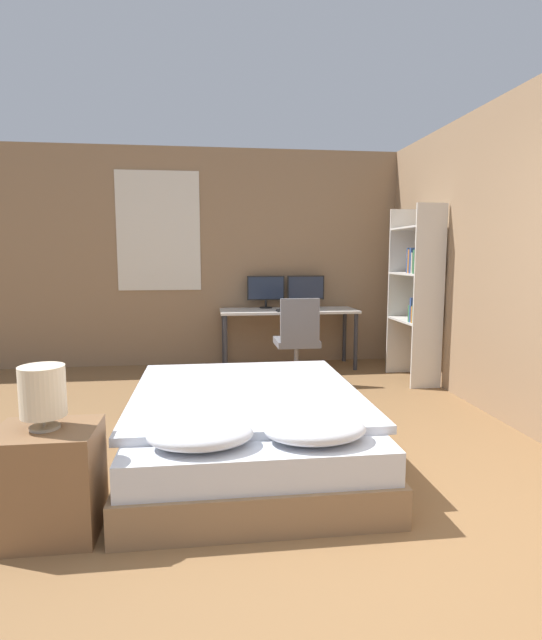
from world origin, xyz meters
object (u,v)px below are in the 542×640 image
nightstand (48,481)px  monitor_right (306,289)px  desk (288,316)px  bookshelf (417,286)px  monitor_left (266,290)px  keyboard (291,311)px  bedside_lamp (43,392)px  bed (247,426)px  office_chair (297,348)px  computer_mouse (313,309)px

nightstand → monitor_right: monitor_right is taller
desk → bookshelf: bearing=-34.4°
monitor_left → keyboard: (0.26, -0.40, -0.22)m
nightstand → keyboard: size_ratio=1.56×
bedside_lamp → keyboard: 3.79m
bookshelf → keyboard: bearing=152.1°
bed → monitor_right: (0.98, 2.95, 0.73)m
bedside_lamp → office_chair: 3.39m
bed → bookshelf: bearing=43.3°
nightstand → desk: size_ratio=0.33×
desk → keyboard: keyboard is taller
bed → bedside_lamp: bearing=-143.3°
office_chair → nightstand: bearing=-121.8°
bookshelf → bed: bearing=-136.7°
bed → keyboard: 2.70m
computer_mouse → office_chair: (-0.27, -0.48, -0.37)m
bedside_lamp → office_chair: size_ratio=0.34×
nightstand → keyboard: (1.79, 3.34, 0.46)m
desk → keyboard: 0.22m
monitor_left → monitor_right: size_ratio=1.00×
bedside_lamp → monitor_right: 4.27m
nightstand → bookshelf: bookshelf is taller
monitor_left → monitor_right: same height
nightstand → monitor_left: 4.10m
monitor_left → bookshelf: (1.53, -1.07, 0.10)m
keyboard → desk: bearing=90.0°
monitor_left → bookshelf: bearing=-35.1°
desk → computer_mouse: bearing=-36.7°
monitor_right → keyboard: monitor_right is taller
keyboard → bookshelf: bearing=-27.9°
bedside_lamp → desk: 3.97m
computer_mouse → office_chair: size_ratio=0.08×
bedside_lamp → nightstand: bearing=0.0°
desk → bedside_lamp: bearing=-116.8°
desk → computer_mouse: computer_mouse is taller
monitor_left → computer_mouse: size_ratio=6.72×
monitor_left → computer_mouse: 0.69m
bed → desk: desk is taller
office_chair → desk: bearing=89.2°
nightstand → bed: bearing=36.7°
bed → computer_mouse: (0.99, 2.56, 0.51)m
nightstand → bedside_lamp: bedside_lamp is taller
bed → office_chair: size_ratio=2.21×
bedside_lamp → computer_mouse: bearing=58.5°
desk → bookshelf: bookshelf is taller
bedside_lamp → keyboard: bedside_lamp is taller
bed → monitor_left: size_ratio=4.37×
computer_mouse → keyboard: bearing=180.0°
bedside_lamp → bookshelf: size_ratio=0.16×
nightstand → keyboard: keyboard is taller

